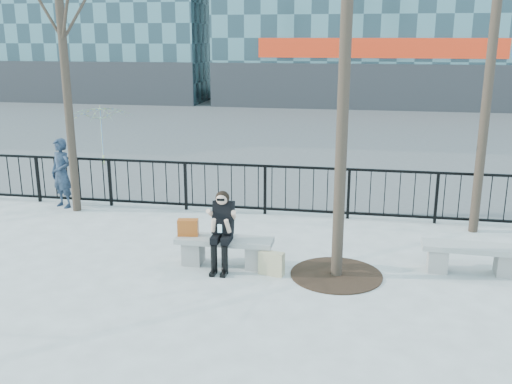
% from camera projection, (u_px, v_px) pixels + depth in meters
% --- Properties ---
extents(ground, '(120.00, 120.00, 0.00)m').
position_uv_depth(ground, '(225.00, 265.00, 9.75)').
color(ground, gray).
rests_on(ground, ground).
extents(street_surface, '(60.00, 23.00, 0.01)m').
position_uv_depth(street_surface, '(307.00, 129.00, 23.98)').
color(street_surface, '#474747').
rests_on(street_surface, ground).
extents(railing, '(14.00, 0.06, 1.10)m').
position_uv_depth(railing, '(256.00, 189.00, 12.45)').
color(railing, black).
rests_on(railing, ground).
extents(tree_grate, '(1.50, 1.50, 0.02)m').
position_uv_depth(tree_grate, '(336.00, 275.00, 9.32)').
color(tree_grate, black).
rests_on(tree_grate, ground).
extents(bench_main, '(1.65, 0.46, 0.49)m').
position_uv_depth(bench_main, '(224.00, 248.00, 9.67)').
color(bench_main, slate).
rests_on(bench_main, ground).
extents(bench_second, '(1.61, 0.45, 0.48)m').
position_uv_depth(bench_second, '(472.00, 256.00, 9.36)').
color(bench_second, slate).
rests_on(bench_second, ground).
extents(seated_woman, '(0.50, 0.64, 1.34)m').
position_uv_depth(seated_woman, '(222.00, 231.00, 9.42)').
color(seated_woman, black).
rests_on(seated_woman, ground).
extents(handbag, '(0.37, 0.21, 0.29)m').
position_uv_depth(handbag, '(188.00, 227.00, 9.71)').
color(handbag, '#AD4915').
rests_on(handbag, bench_main).
extents(shopping_bag, '(0.44, 0.24, 0.39)m').
position_uv_depth(shopping_bag, '(272.00, 263.00, 9.30)').
color(shopping_bag, beige).
rests_on(shopping_bag, ground).
extents(standing_man, '(0.68, 0.57, 1.58)m').
position_uv_depth(standing_man, '(62.00, 173.00, 12.88)').
color(standing_man, black).
rests_on(standing_man, ground).
extents(vendor_umbrella, '(2.54, 2.56, 1.81)m').
position_uv_depth(vendor_umbrella, '(101.00, 135.00, 17.09)').
color(vendor_umbrella, '#ECF135').
rests_on(vendor_umbrella, ground).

